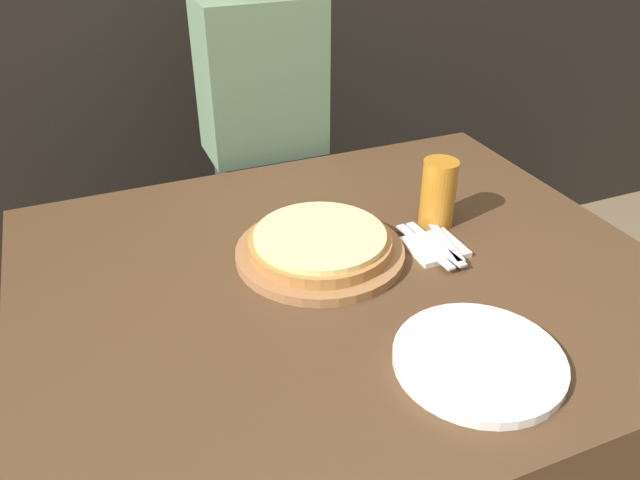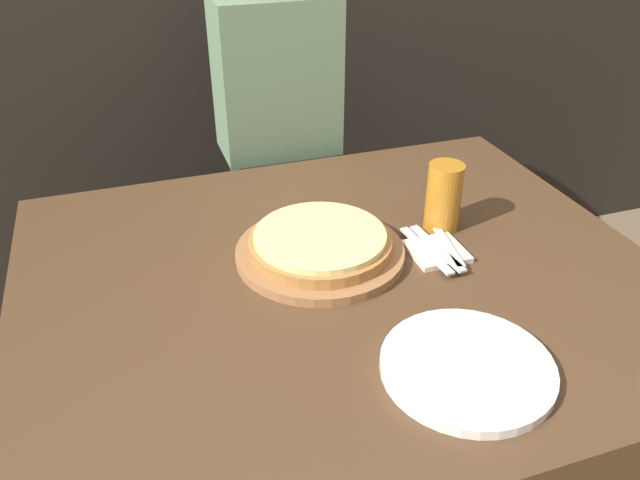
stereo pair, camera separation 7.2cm
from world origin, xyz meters
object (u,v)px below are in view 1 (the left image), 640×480
object	(u,v)px
dinner_knife	(435,243)
diner_person	(265,165)
fork	(424,246)
dinner_plate	(479,360)
pizza_on_board	(320,246)
spoon	(445,241)
beer_glass	(439,190)

from	to	relation	value
dinner_knife	diner_person	bearing A→B (deg)	102.71
fork	dinner_plate	bearing A→B (deg)	-105.70
pizza_on_board	spoon	bearing A→B (deg)	-14.22
dinner_plate	spoon	world-z (taller)	dinner_plate
pizza_on_board	dinner_knife	world-z (taller)	pizza_on_board
pizza_on_board	spoon	xyz separation A→B (m)	(0.26, -0.06, -0.01)
dinner_knife	pizza_on_board	bearing A→B (deg)	164.31
spoon	pizza_on_board	bearing A→B (deg)	165.78
beer_glass	fork	world-z (taller)	beer_glass
dinner_plate	diner_person	distance (m)	1.00
dinner_plate	fork	world-z (taller)	dinner_plate
dinner_knife	beer_glass	bearing A→B (deg)	57.57
dinner_plate	diner_person	xyz separation A→B (m)	(-0.03, 1.00, -0.08)
dinner_plate	pizza_on_board	bearing A→B (deg)	106.32
dinner_knife	spoon	bearing A→B (deg)	-0.00
fork	diner_person	bearing A→B (deg)	100.67
dinner_knife	diner_person	xyz separation A→B (m)	(-0.15, 0.67, -0.08)
diner_person	dinner_knife	bearing A→B (deg)	-77.29
spoon	diner_person	distance (m)	0.70
spoon	dinner_knife	bearing A→B (deg)	180.00
pizza_on_board	fork	xyz separation A→B (m)	(0.21, -0.06, -0.01)
dinner_knife	spoon	size ratio (longest dim) A/B	1.18
diner_person	fork	bearing A→B (deg)	-79.33
beer_glass	diner_person	size ratio (longest dim) A/B	0.11
beer_glass	dinner_plate	distance (m)	0.46
fork	spoon	world-z (taller)	same
beer_glass	fork	xyz separation A→B (m)	(-0.08, -0.09, -0.07)
beer_glass	diner_person	distance (m)	0.63
diner_person	pizza_on_board	bearing A→B (deg)	-97.47
dinner_plate	diner_person	world-z (taller)	diner_person
beer_glass	dinner_plate	size ratio (longest dim) A/B	0.54
pizza_on_board	dinner_knife	size ratio (longest dim) A/B	1.83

